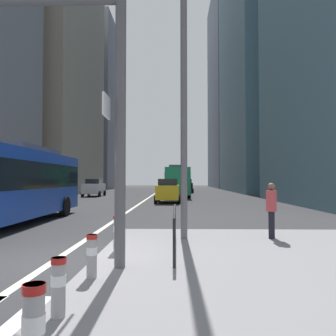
{
  "coord_description": "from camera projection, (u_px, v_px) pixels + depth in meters",
  "views": [
    {
      "loc": [
        2.84,
        -7.81,
        1.91
      ],
      "look_at": [
        2.14,
        20.43,
        2.86
      ],
      "focal_mm": 35.64,
      "sensor_mm": 36.0,
      "label": 1
    }
  ],
  "objects": [
    {
      "name": "ground_plane",
      "position": [
        142.0,
        202.0,
        27.79
      ],
      "size": [
        160.0,
        160.0,
        0.0
      ],
      "primitive_type": "plane",
      "color": "#303033"
    },
    {
      "name": "median_island",
      "position": [
        309.0,
        271.0,
        6.68
      ],
      "size": [
        9.0,
        10.0,
        0.15
      ],
      "primitive_type": "cube",
      "color": "gray",
      "rests_on": "ground"
    },
    {
      "name": "lane_centre_line",
      "position": [
        151.0,
        196.0,
        37.78
      ],
      "size": [
        0.2,
        80.0,
        0.01
      ],
      "primitive_type": "cube",
      "color": "beige",
      "rests_on": "ground"
    },
    {
      "name": "office_tower_left_mid",
      "position": [
        45.0,
        22.0,
        47.82
      ],
      "size": [
        12.58,
        20.92,
        48.92
      ],
      "primitive_type": "cube",
      "color": "gray",
      "rests_on": "ground"
    },
    {
      "name": "office_tower_left_far",
      "position": [
        90.0,
        109.0,
        72.64
      ],
      "size": [
        12.2,
        20.8,
        34.49
      ],
      "primitive_type": "cube",
      "color": "slate",
      "rests_on": "ground"
    },
    {
      "name": "office_tower_right_mid",
      "position": [
        264.0,
        16.0,
        53.38
      ],
      "size": [
        11.38,
        24.61,
        56.29
      ],
      "primitive_type": "cube",
      "color": "slate",
      "rests_on": "ground"
    },
    {
      "name": "office_tower_right_far",
      "position": [
        235.0,
        90.0,
        79.43
      ],
      "size": [
        11.07,
        23.51,
        46.61
      ],
      "primitive_type": "cube",
      "color": "slate",
      "rests_on": "ground"
    },
    {
      "name": "city_bus_blue_oncoming",
      "position": [
        5.0,
        181.0,
        13.45
      ],
      "size": [
        2.77,
        11.86,
        3.4
      ],
      "color": "#14389E",
      "rests_on": "ground"
    },
    {
      "name": "city_bus_red_receding",
      "position": [
        177.0,
        180.0,
        37.81
      ],
      "size": [
        2.72,
        11.68,
        3.4
      ],
      "color": "#198456",
      "rests_on": "ground"
    },
    {
      "name": "city_bus_red_distant",
      "position": [
        177.0,
        180.0,
        58.43
      ],
      "size": [
        2.86,
        10.64,
        3.4
      ],
      "color": "red",
      "rests_on": "ground"
    },
    {
      "name": "car_oncoming_mid",
      "position": [
        94.0,
        187.0,
        37.27
      ],
      "size": [
        2.07,
        4.02,
        1.94
      ],
      "color": "silver",
      "rests_on": "ground"
    },
    {
      "name": "car_receding_near",
      "position": [
        168.0,
        190.0,
        27.26
      ],
      "size": [
        2.15,
        4.33,
        1.94
      ],
      "color": "gold",
      "rests_on": "ground"
    },
    {
      "name": "car_receding_far",
      "position": [
        186.0,
        186.0,
        47.69
      ],
      "size": [
        2.08,
        4.41,
        1.94
      ],
      "color": "black",
      "rests_on": "ground"
    },
    {
      "name": "traffic_signal_gantry",
      "position": [
        12.0,
        70.0,
        6.81
      ],
      "size": [
        6.63,
        0.65,
        6.0
      ],
      "color": "#515156",
      "rests_on": "median_island"
    },
    {
      "name": "street_lamp_post",
      "position": [
        184.0,
        67.0,
        10.05
      ],
      "size": [
        5.5,
        0.32,
        8.0
      ],
      "color": "#56565B",
      "rests_on": "median_island"
    },
    {
      "name": "bollard_front",
      "position": [
        33.0,
        330.0,
        2.8
      ],
      "size": [
        0.2,
        0.2,
        0.88
      ],
      "color": "#99999E",
      "rests_on": "median_island"
    },
    {
      "name": "bollard_left",
      "position": [
        58.0,
        284.0,
        4.25
      ],
      "size": [
        0.2,
        0.2,
        0.76
      ],
      "color": "#99999E",
      "rests_on": "median_island"
    },
    {
      "name": "bollard_right",
      "position": [
        92.0,
        254.0,
        5.93
      ],
      "size": [
        0.2,
        0.2,
        0.77
      ],
      "color": "#99999E",
      "rests_on": "median_island"
    },
    {
      "name": "bollard_back",
      "position": [
        117.0,
        231.0,
        8.17
      ],
      "size": [
        0.2,
        0.2,
        0.87
      ],
      "color": "#99999E",
      "rests_on": "median_island"
    },
    {
      "name": "pedestrian_railing",
      "position": [
        175.0,
        220.0,
        8.51
      ],
      "size": [
        0.06,
        3.87,
        0.98
      ],
      "color": "black",
      "rests_on": "median_island"
    },
    {
      "name": "pedestrian_waiting",
      "position": [
        271.0,
        208.0,
        9.93
      ],
      "size": [
        0.39,
        0.45,
        1.65
      ],
      "color": "black",
      "rests_on": "median_island"
    }
  ]
}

